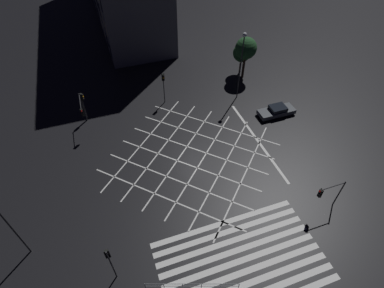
# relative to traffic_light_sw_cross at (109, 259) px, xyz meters

# --- Properties ---
(ground_plane) EXTENTS (200.00, 200.00, 0.00)m
(ground_plane) POSITION_rel_traffic_light_sw_cross_xyz_m (9.68, 9.92, -2.97)
(ground_plane) COLOR black
(road_markings) EXTENTS (19.91, 25.87, 0.01)m
(road_markings) POSITION_rel_traffic_light_sw_cross_xyz_m (10.02, 2.00, -2.97)
(road_markings) COLOR silver
(road_markings) RESTS_ON ground_plane
(traffic_light_sw_cross) EXTENTS (0.36, 0.39, 4.16)m
(traffic_light_sw_cross) POSITION_rel_traffic_light_sw_cross_xyz_m (0.00, 0.00, 0.00)
(traffic_light_sw_cross) COLOR #2D2D30
(traffic_light_sw_cross) RESTS_ON ground_plane
(traffic_light_se_main) EXTENTS (2.67, 0.36, 3.46)m
(traffic_light_se_main) POSITION_rel_traffic_light_sw_cross_xyz_m (18.64, -0.12, -0.42)
(traffic_light_se_main) COLOR #2D2D30
(traffic_light_se_main) RESTS_ON ground_plane
(traffic_light_nw_main) EXTENTS (0.39, 0.36, 3.76)m
(traffic_light_nw_main) POSITION_rel_traffic_light_sw_cross_xyz_m (-0.21, 20.07, -0.28)
(traffic_light_nw_main) COLOR #2D2D30
(traffic_light_nw_main) RESTS_ON ground_plane
(traffic_light_nw_cross) EXTENTS (0.36, 3.04, 3.90)m
(traffic_light_nw_cross) POSITION_rel_traffic_light_sw_cross_xyz_m (-0.40, 18.27, -0.08)
(traffic_light_nw_cross) COLOR #2D2D30
(traffic_light_nw_cross) RESTS_ON ground_plane
(traffic_light_median_north) EXTENTS (0.36, 0.39, 4.28)m
(traffic_light_median_north) POSITION_rel_traffic_light_sw_cross_xyz_m (9.55, 20.22, 0.08)
(traffic_light_median_north) COLOR #2D2D30
(traffic_light_median_north) RESTS_ON ground_plane
(street_lamp_east) EXTENTS (0.51, 0.51, 8.86)m
(street_lamp_east) POSITION_rel_traffic_light_sw_cross_xyz_m (18.88, 18.20, 3.18)
(street_lamp_east) COLOR #2D2D30
(street_lamp_east) RESTS_ON ground_plane
(street_lamp_west) EXTENTS (0.43, 0.43, 8.45)m
(street_lamp_west) POSITION_rel_traffic_light_sw_cross_xyz_m (-6.36, 4.30, 2.48)
(street_lamp_west) COLOR #2D2D30
(street_lamp_west) RESTS_ON ground_plane
(street_tree_near) EXTENTS (2.94, 2.94, 5.94)m
(street_tree_near) POSITION_rel_traffic_light_sw_cross_xyz_m (21.73, 22.39, 1.45)
(street_tree_near) COLOR #473323
(street_tree_near) RESTS_ON ground_plane
(street_tree_far) EXTENTS (2.52, 2.52, 4.50)m
(street_tree_far) POSITION_rel_traffic_light_sw_cross_xyz_m (21.80, 23.46, 0.25)
(street_tree_far) COLOR #473323
(street_tree_far) RESTS_ON ground_plane
(waiting_car) EXTENTS (4.61, 1.74, 1.21)m
(waiting_car) POSITION_rel_traffic_light_sw_cross_xyz_m (21.90, 13.24, -2.39)
(waiting_car) COLOR #474C51
(waiting_car) RESTS_ON ground_plane
(pedestrian_railing) EXTENTS (6.59, 2.33, 1.05)m
(pedestrian_railing) POSITION_rel_traffic_light_sw_cross_xyz_m (5.21, -2.90, -2.30)
(pedestrian_railing) COLOR gray
(pedestrian_railing) RESTS_ON ground_plane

